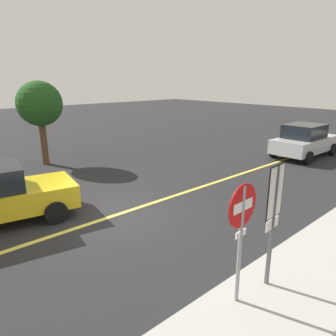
{
  "coord_description": "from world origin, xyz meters",
  "views": [
    {
      "loc": [
        -4.52,
        -7.45,
        3.94
      ],
      "look_at": [
        1.6,
        -0.61,
        1.31
      ],
      "focal_mm": 33.36,
      "sensor_mm": 36.0,
      "label": 1
    }
  ],
  "objects_px": {
    "stop_sign": "(241,226)",
    "car_silver_crossing": "(304,141)",
    "speed_limit_sign": "(274,206)",
    "tree_left_verge": "(40,104)"
  },
  "relations": [
    {
      "from": "car_silver_crossing",
      "to": "tree_left_verge",
      "type": "bearing_deg",
      "value": 144.76
    },
    {
      "from": "stop_sign",
      "to": "tree_left_verge",
      "type": "distance_m",
      "value": 12.14
    },
    {
      "from": "stop_sign",
      "to": "car_silver_crossing",
      "type": "xyz_separation_m",
      "value": [
        11.92,
        4.48,
        -0.75
      ]
    },
    {
      "from": "stop_sign",
      "to": "car_silver_crossing",
      "type": "relative_size",
      "value": 0.57
    },
    {
      "from": "car_silver_crossing",
      "to": "tree_left_verge",
      "type": "xyz_separation_m",
      "value": [
        -10.66,
        7.53,
        1.97
      ]
    },
    {
      "from": "stop_sign",
      "to": "speed_limit_sign",
      "type": "distance_m",
      "value": 0.85
    },
    {
      "from": "car_silver_crossing",
      "to": "tree_left_verge",
      "type": "height_order",
      "value": "tree_left_verge"
    },
    {
      "from": "stop_sign",
      "to": "car_silver_crossing",
      "type": "bearing_deg",
      "value": 20.58
    },
    {
      "from": "speed_limit_sign",
      "to": "tree_left_verge",
      "type": "bearing_deg",
      "value": 87.96
    },
    {
      "from": "stop_sign",
      "to": "speed_limit_sign",
      "type": "height_order",
      "value": "speed_limit_sign"
    }
  ]
}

